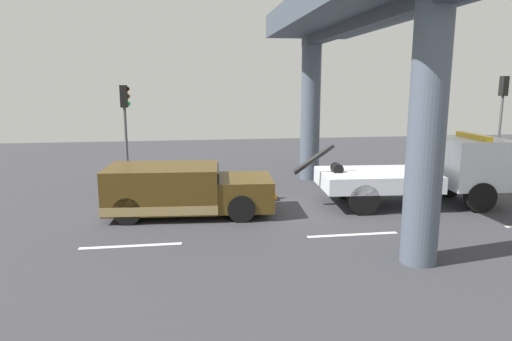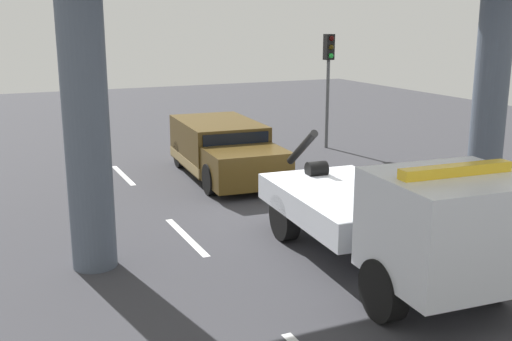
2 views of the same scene
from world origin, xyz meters
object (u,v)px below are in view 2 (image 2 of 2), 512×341
towed_van_green (224,150)px  traffic_cone_orange (321,184)px  traffic_light_near (329,66)px  tow_truck_white (399,217)px

towed_van_green → traffic_cone_orange: bearing=25.6°
towed_van_green → traffic_light_near: 5.90m
tow_truck_white → traffic_light_near: 12.03m
traffic_light_near → tow_truck_white: bearing=-25.0°
traffic_light_near → traffic_cone_orange: bearing=-32.5°
towed_van_green → traffic_light_near: bearing=114.6°
tow_truck_white → traffic_cone_orange: size_ratio=10.23×
tow_truck_white → traffic_cone_orange: bearing=163.6°
tow_truck_white → traffic_cone_orange: (-5.34, 1.57, -0.86)m
towed_van_green → traffic_cone_orange: towed_van_green is taller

